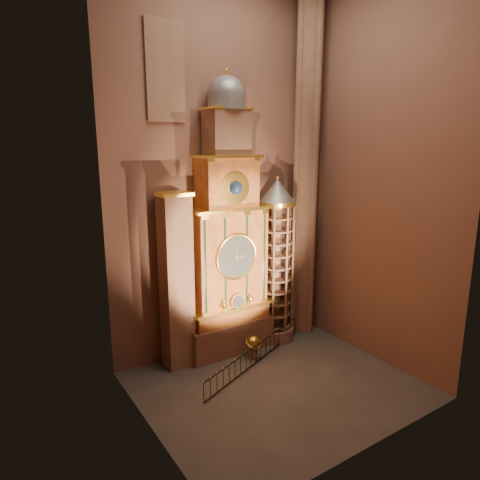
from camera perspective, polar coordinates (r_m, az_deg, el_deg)
floor at (r=24.47m, az=4.86°, el=-18.74°), size 14.00×14.00×0.00m
wall_back at (r=25.91m, az=-2.95°, el=8.83°), size 22.00×0.00×22.00m
wall_left at (r=17.49m, az=-12.97°, el=6.64°), size 0.00×22.00×22.00m
wall_right at (r=25.89m, az=17.78°, el=8.24°), size 0.00×22.00×22.00m
astronomical_clock at (r=25.69m, az=-1.67°, el=-0.96°), size 5.60×2.41×16.70m
portrait_tower at (r=24.59m, az=-8.47°, el=-5.44°), size 1.80×1.60×10.20m
stair_turret at (r=27.77m, az=4.81°, el=-2.96°), size 2.50×2.50×10.80m
gothic_pier at (r=28.69m, az=8.81°, el=9.08°), size 2.04×2.04×22.00m
stained_glass_window at (r=24.60m, az=-9.92°, el=21.31°), size 2.20×0.14×5.20m
celestial_globe at (r=26.67m, az=1.82°, el=-13.83°), size 0.97×0.92×1.39m
iron_railing at (r=26.11m, az=2.18°, el=-14.96°), size 9.11×3.82×1.15m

